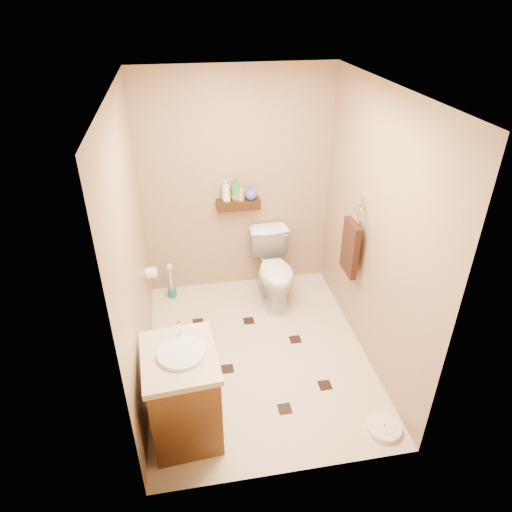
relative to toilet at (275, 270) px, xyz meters
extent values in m
plane|color=beige|center=(-0.33, -0.83, -0.38)|extent=(2.50, 2.50, 0.00)
cube|color=#A77E5F|center=(-0.33, 0.42, 0.82)|extent=(2.00, 0.04, 2.40)
cube|color=#A77E5F|center=(-0.33, -2.08, 0.82)|extent=(2.00, 0.04, 2.40)
cube|color=#A77E5F|center=(-1.33, -0.83, 0.82)|extent=(0.04, 2.50, 2.40)
cube|color=#A77E5F|center=(0.67, -0.83, 0.82)|extent=(0.04, 2.50, 2.40)
cube|color=white|center=(-0.33, -0.83, 2.02)|extent=(2.00, 2.50, 0.02)
cube|color=#321B0D|center=(-0.33, 0.34, 0.64)|extent=(0.46, 0.14, 0.10)
cube|color=black|center=(-0.64, -0.99, -0.38)|extent=(0.11, 0.11, 0.01)
cube|color=black|center=(0.06, -0.71, -0.38)|extent=(0.11, 0.11, 0.01)
cube|color=black|center=(-0.23, -1.52, -0.38)|extent=(0.11, 0.11, 0.01)
cube|color=black|center=(-0.86, -0.27, -0.38)|extent=(0.11, 0.11, 0.01)
cube|color=black|center=(0.17, -1.33, -0.38)|extent=(0.11, 0.11, 0.01)
cube|color=black|center=(-0.34, -0.34, -0.38)|extent=(0.11, 0.11, 0.01)
imported|color=white|center=(0.00, 0.00, 0.00)|extent=(0.44, 0.75, 0.76)
cube|color=brown|center=(-1.03, -1.58, -0.01)|extent=(0.53, 0.64, 0.73)
cube|color=beige|center=(-1.03, -1.58, 0.38)|extent=(0.57, 0.68, 0.05)
cylinder|color=silver|center=(-1.01, -1.58, 0.40)|extent=(0.34, 0.34, 0.05)
cylinder|color=silver|center=(-1.01, -1.37, 0.47)|extent=(0.03, 0.03, 0.11)
cylinder|color=white|center=(0.49, -1.86, -0.35)|extent=(0.35, 0.35, 0.05)
cylinder|color=white|center=(0.49, -1.86, -0.33)|extent=(0.16, 0.16, 0.01)
cylinder|color=#1A6869|center=(-1.11, 0.24, -0.33)|extent=(0.10, 0.10, 0.11)
cylinder|color=white|center=(-1.11, 0.24, -0.13)|extent=(0.02, 0.02, 0.30)
sphere|color=white|center=(-1.11, 0.24, 0.01)|extent=(0.07, 0.07, 0.07)
cube|color=silver|center=(0.65, -0.58, 1.00)|extent=(0.03, 0.06, 0.08)
torus|color=silver|center=(0.62, -0.58, 0.88)|extent=(0.02, 0.19, 0.19)
cube|color=#351810|center=(0.58, -0.58, 0.54)|extent=(0.06, 0.30, 0.52)
cylinder|color=white|center=(-1.27, -0.18, 0.22)|extent=(0.11, 0.11, 0.11)
cylinder|color=silver|center=(-1.31, -0.18, 0.28)|extent=(0.04, 0.02, 0.02)
imported|color=white|center=(-0.46, 0.34, 0.80)|extent=(0.12, 0.12, 0.23)
imported|color=yellow|center=(-0.45, 0.34, 0.76)|extent=(0.07, 0.07, 0.15)
imported|color=#F75B1D|center=(-0.36, 0.34, 0.75)|extent=(0.12, 0.12, 0.13)
imported|color=#2C853C|center=(-0.36, 0.34, 0.82)|extent=(0.13, 0.13, 0.25)
imported|color=#F59251|center=(-0.31, 0.34, 0.78)|extent=(0.11, 0.11, 0.17)
imported|color=#4D50C1|center=(-0.20, 0.34, 0.77)|extent=(0.18, 0.18, 0.16)
camera|label=1|loc=(-0.91, -4.02, 2.63)|focal=32.00mm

